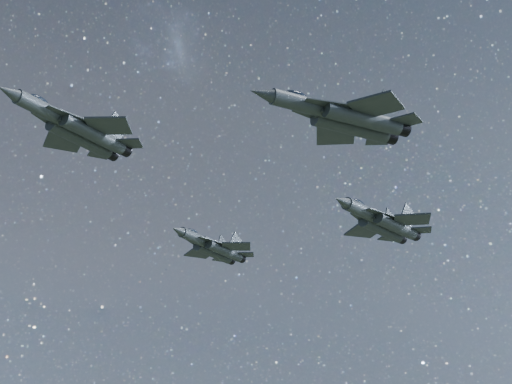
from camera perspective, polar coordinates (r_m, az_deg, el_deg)
jet_lead at (r=69.53m, az=-14.09°, el=4.92°), size 15.73×10.52×3.98m
jet_left at (r=95.14m, az=-3.43°, el=-4.45°), size 15.26×10.14×3.88m
jet_right at (r=67.42m, az=7.11°, el=5.96°), size 17.34×11.98×4.35m
jet_slot at (r=96.00m, az=10.08°, el=-2.41°), size 19.10×13.10×4.79m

